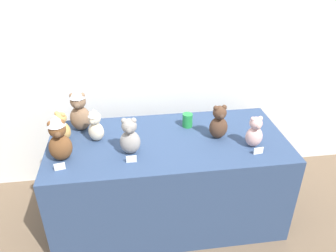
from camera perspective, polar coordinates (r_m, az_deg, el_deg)
name	(u,v)px	position (r m, az deg, el deg)	size (l,w,h in m)	color
ground_plane	(172,236)	(2.74, 0.76, -18.64)	(10.00, 10.00, 0.00)	brown
wall_back	(157,42)	(2.82, -1.92, 14.37)	(7.00, 0.08, 2.60)	white
display_table	(168,179)	(2.66, 0.00, -9.27)	(1.77, 0.82, 0.75)	navy
teddy_bear_cream	(95,125)	(2.43, -12.56, 0.15)	(0.15, 0.14, 0.26)	beige
teddy_bear_cocoa	(219,123)	(2.44, 8.86, 0.55)	(0.14, 0.13, 0.27)	#4C3323
teddy_bear_honey	(62,127)	(2.51, -17.98, -0.19)	(0.15, 0.14, 0.23)	tan
teddy_bear_mocha	(79,110)	(2.58, -15.23, 2.74)	(0.17, 0.15, 0.35)	#7F6047
teddy_bear_blush	(255,132)	(2.40, 14.87, -1.10)	(0.13, 0.11, 0.24)	beige
teddy_bear_chestnut	(59,138)	(2.27, -18.49, -2.06)	(0.17, 0.15, 0.34)	brown
teddy_bear_ash	(130,137)	(2.25, -6.67, -1.93)	(0.15, 0.13, 0.28)	gray
party_cup_green	(187,120)	(2.59, 3.42, 1.02)	(0.08, 0.08, 0.11)	#238C3D
name_card_front_left	(60,167)	(2.24, -18.37, -6.75)	(0.07, 0.01, 0.05)	white
name_card_front_middle	(131,159)	(2.21, -6.40, -5.76)	(0.07, 0.01, 0.05)	white
name_card_front_right	(258,151)	(2.36, 15.50, -4.20)	(0.07, 0.01, 0.05)	white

